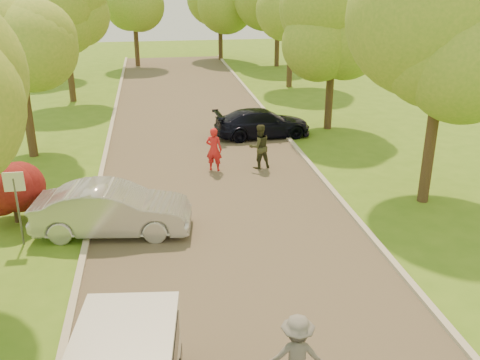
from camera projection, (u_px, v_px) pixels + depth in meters
ground at (250, 306)px, 12.35m from camera, size 100.00×100.00×0.00m
road at (211, 180)px, 19.69m from camera, size 8.00×60.00×0.01m
curb_left at (99, 186)px, 19.06m from camera, size 0.18×60.00×0.12m
curb_right at (317, 173)px, 20.28m from camera, size 0.18×60.00×0.12m
street_sign at (16, 193)px, 14.57m from camera, size 0.55×0.06×2.17m
red_shrub at (12, 189)px, 16.04m from camera, size 1.70×1.70×1.95m
tree_l_midb at (22, 43)px, 20.65m from camera, size 4.30×4.20×6.62m
tree_l_far at (66, 4)px, 29.57m from camera, size 4.92×4.80×7.79m
tree_r_mida at (452, 31)px, 15.97m from camera, size 5.13×5.00×7.95m
tree_r_midb at (338, 25)px, 24.40m from camera, size 4.51×4.40×7.01m
tree_bg_a at (46, 0)px, 36.61m from camera, size 5.12×5.00×7.72m
tree_bg_c at (136, 0)px, 41.29m from camera, size 4.92×4.80×7.33m
silver_sedan at (112, 209)px, 15.54m from camera, size 4.69×2.15×1.49m
dark_sedan at (262, 123)px, 24.66m from camera, size 4.56×2.11×1.29m
skateboarder at (297, 356)px, 9.42m from camera, size 1.12×0.76×1.60m
person_striped at (214, 149)px, 20.36m from camera, size 0.74×0.62×1.72m
person_olive at (259, 147)px, 20.62m from camera, size 0.99×0.84×1.76m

